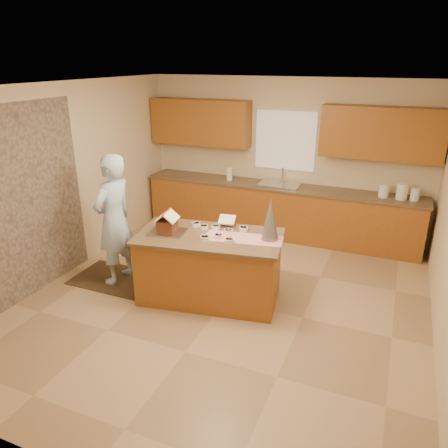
{
  "coord_description": "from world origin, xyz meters",
  "views": [
    {
      "loc": [
        1.87,
        -4.53,
        3.0
      ],
      "look_at": [
        -0.1,
        0.2,
        1.0
      ],
      "focal_mm": 34.46,
      "sensor_mm": 36.0,
      "label": 1
    }
  ],
  "objects": [
    {
      "name": "candy_bowls",
      "position": [
        -0.15,
        0.1,
        0.92
      ],
      "size": [
        0.75,
        0.59,
        0.05
      ],
      "color": "silver",
      "rests_on": "island_top"
    },
    {
      "name": "island_top",
      "position": [
        -0.23,
        0.01,
        0.88
      ],
      "size": [
        1.96,
        1.24,
        0.04
      ],
      "primitive_type": "cube",
      "rotation": [
        0.0,
        0.0,
        0.16
      ],
      "color": "brown",
      "rests_on": "island_base"
    },
    {
      "name": "table_runner",
      "position": [
        0.21,
        0.08,
        0.9
      ],
      "size": [
        1.02,
        0.5,
        0.01
      ],
      "primitive_type": "cube",
      "rotation": [
        0.0,
        0.0,
        0.16
      ],
      "color": "#B60D28",
      "rests_on": "island_top"
    },
    {
      "name": "canister_a",
      "position": [
        1.7,
        2.45,
        1.03
      ],
      "size": [
        0.15,
        0.15,
        0.21
      ],
      "primitive_type": "cylinder",
      "color": "white",
      "rests_on": "back_counter_top"
    },
    {
      "name": "canister_b",
      "position": [
        1.97,
        2.45,
        1.04
      ],
      "size": [
        0.17,
        0.17,
        0.25
      ],
      "primitive_type": "cylinder",
      "color": "white",
      "rests_on": "back_counter_top"
    },
    {
      "name": "gingerbread_house",
      "position": [
        -0.75,
        -0.12,
        1.02
      ],
      "size": [
        0.31,
        0.31,
        0.27
      ],
      "color": "#592517",
      "rests_on": "baking_tray"
    },
    {
      "name": "wall_left",
      "position": [
        -2.5,
        0.0,
        1.35
      ],
      "size": [
        5.5,
        5.5,
        0.0
      ],
      "primitive_type": "plane",
      "color": "beige",
      "rests_on": "floor"
    },
    {
      "name": "rug",
      "position": [
        -1.67,
        -0.06,
        0.01
      ],
      "size": [
        1.24,
        0.81,
        0.01
      ],
      "primitive_type": "cube",
      "color": "black",
      "rests_on": "floor"
    },
    {
      "name": "wall_front",
      "position": [
        0.0,
        -2.75,
        1.35
      ],
      "size": [
        5.5,
        5.5,
        0.0
      ],
      "primitive_type": "plane",
      "color": "beige",
      "rests_on": "floor"
    },
    {
      "name": "faucet",
      "position": [
        0.0,
        2.63,
        1.06
      ],
      "size": [
        0.03,
        0.03,
        0.28
      ],
      "primitive_type": "cylinder",
      "color": "silver",
      "rests_on": "back_counter_top"
    },
    {
      "name": "window_curtain",
      "position": [
        0.0,
        2.72,
        1.65
      ],
      "size": [
        1.05,
        0.03,
        1.0
      ],
      "primitive_type": "cube",
      "color": "white",
      "rests_on": "wall_back"
    },
    {
      "name": "island_base",
      "position": [
        -0.23,
        0.01,
        0.43
      ],
      "size": [
        1.87,
        1.15,
        0.86
      ],
      "primitive_type": "cube",
      "rotation": [
        0.0,
        0.0,
        0.16
      ],
      "color": "#98541F",
      "rests_on": "floor"
    },
    {
      "name": "back_counter_top",
      "position": [
        0.0,
        2.45,
        0.9
      ],
      "size": [
        4.85,
        0.63,
        0.04
      ],
      "primitive_type": "cube",
      "color": "brown",
      "rests_on": "back_counter_base"
    },
    {
      "name": "ceiling",
      "position": [
        0.0,
        0.0,
        2.7
      ],
      "size": [
        5.5,
        5.5,
        0.0
      ],
      "primitive_type": "plane",
      "color": "silver",
      "rests_on": "floor"
    },
    {
      "name": "boy",
      "position": [
        -1.62,
        -0.06,
        0.92
      ],
      "size": [
        0.5,
        0.71,
        1.82
      ],
      "primitive_type": "imported",
      "rotation": [
        0.0,
        0.0,
        -1.68
      ],
      "color": "#A7CCED",
      "rests_on": "rug"
    },
    {
      "name": "baking_tray",
      "position": [
        -0.75,
        -0.12,
        0.91
      ],
      "size": [
        0.5,
        0.4,
        0.02
      ],
      "primitive_type": "cube",
      "rotation": [
        0.0,
        0.0,
        0.16
      ],
      "color": "silver",
      "rests_on": "island_top"
    },
    {
      "name": "floor",
      "position": [
        0.0,
        0.0,
        0.0
      ],
      "size": [
        5.5,
        5.5,
        0.0
      ],
      "primitive_type": "plane",
      "color": "tan",
      "rests_on": "ground"
    },
    {
      "name": "back_counter_base",
      "position": [
        0.0,
        2.45,
        0.44
      ],
      "size": [
        4.8,
        0.6,
        0.88
      ],
      "primitive_type": "cube",
      "color": "#98541F",
      "rests_on": "floor"
    },
    {
      "name": "upper_cabinet_left",
      "position": [
        -1.55,
        2.57,
        1.9
      ],
      "size": [
        1.85,
        0.35,
        0.8
      ],
      "primitive_type": "cube",
      "color": "#984F20",
      "rests_on": "wall_back"
    },
    {
      "name": "canister_c",
      "position": [
        2.16,
        2.45,
        1.02
      ],
      "size": [
        0.13,
        0.13,
        0.19
      ],
      "primitive_type": "cylinder",
      "color": "white",
      "rests_on": "back_counter_top"
    },
    {
      "name": "upper_cabinet_right",
      "position": [
        1.55,
        2.57,
        1.9
      ],
      "size": [
        1.85,
        0.35,
        0.8
      ],
      "primitive_type": "cube",
      "color": "#984F20",
      "rests_on": "wall_back"
    },
    {
      "name": "wall_back",
      "position": [
        0.0,
        2.75,
        1.35
      ],
      "size": [
        5.5,
        5.5,
        0.0
      ],
      "primitive_type": "plane",
      "color": "beige",
      "rests_on": "floor"
    },
    {
      "name": "stone_accent",
      "position": [
        -2.48,
        -0.8,
        1.25
      ],
      "size": [
        0.0,
        2.5,
        2.5
      ],
      "primitive_type": "plane",
      "rotation": [
        1.57,
        0.0,
        1.57
      ],
      "color": "gray",
      "rests_on": "wall_left"
    },
    {
      "name": "cookbook",
      "position": [
        -0.14,
        0.4,
        0.98
      ],
      "size": [
        0.24,
        0.2,
        0.09
      ],
      "primitive_type": "cube",
      "rotation": [
        -1.13,
        0.0,
        0.16
      ],
      "color": "white",
      "rests_on": "island_top"
    },
    {
      "name": "sink",
      "position": [
        0.0,
        2.45,
        0.89
      ],
      "size": [
        0.7,
        0.45,
        0.12
      ],
      "primitive_type": "cube",
      "color": "silver",
      "rests_on": "back_counter_top"
    },
    {
      "name": "paper_towel",
      "position": [
        -0.93,
        2.45,
        1.03
      ],
      "size": [
        0.11,
        0.11,
        0.23
      ],
      "primitive_type": "cylinder",
      "color": "white",
      "rests_on": "back_counter_top"
    },
    {
      "name": "tinsel_tree",
      "position": [
        0.52,
        0.18,
        1.16
      ],
      "size": [
        0.25,
        0.25,
        0.54
      ],
      "primitive_type": "cone",
      "rotation": [
        0.0,
        0.0,
        0.16
      ],
      "color": "#ABACB7",
      "rests_on": "island_top"
    }
  ]
}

